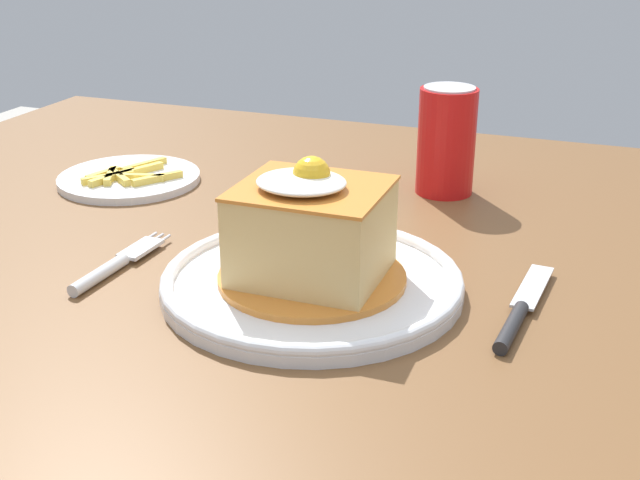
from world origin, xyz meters
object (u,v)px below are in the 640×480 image
at_px(knife, 518,314).
at_px(main_plate, 312,281).
at_px(fork, 113,266).
at_px(soda_can, 446,141).
at_px(side_plate_fries, 129,178).

bearing_deg(knife, main_plate, -178.20).
relative_size(fork, soda_can, 1.14).
bearing_deg(side_plate_fries, soda_can, 15.09).
height_order(fork, soda_can, soda_can).
distance_m(knife, side_plate_fries, 0.53).
relative_size(fork, knife, 0.85).
bearing_deg(side_plate_fries, main_plate, -32.38).
relative_size(main_plate, side_plate_fries, 1.55).
relative_size(knife, side_plate_fries, 0.98).
xyz_separation_m(main_plate, side_plate_fries, (-0.31, 0.20, -0.00)).
xyz_separation_m(main_plate, fork, (-0.19, -0.03, -0.00)).
bearing_deg(fork, soda_can, 53.97).
height_order(knife, side_plate_fries, side_plate_fries).
xyz_separation_m(main_plate, knife, (0.18, 0.01, -0.00)).
bearing_deg(main_plate, soda_can, 80.25).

